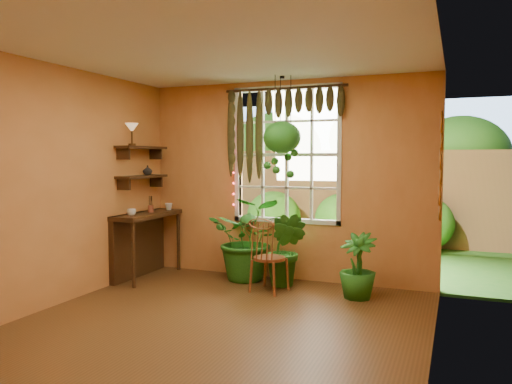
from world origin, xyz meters
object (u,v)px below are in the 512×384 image
windsor_chair (268,267)px  potted_plant_left (249,238)px  counter_ledge (141,237)px  potted_plant_mid (286,249)px  hanging_basket (282,139)px

windsor_chair → potted_plant_left: potted_plant_left is taller
potted_plant_left → windsor_chair: bearing=-46.1°
counter_ledge → windsor_chair: bearing=-2.7°
windsor_chair → counter_ledge: bearing=-172.0°
potted_plant_mid → counter_ledge: bearing=-173.3°
potted_plant_left → potted_plant_mid: bearing=-14.0°
potted_plant_left → potted_plant_mid: potted_plant_left is taller
windsor_chair → hanging_basket: hanging_basket is taller
potted_plant_left → hanging_basket: 1.42m
potted_plant_mid → hanging_basket: hanging_basket is taller
hanging_basket → potted_plant_mid: bearing=-33.1°
windsor_chair → potted_plant_mid: 0.39m
counter_ledge → potted_plant_left: size_ratio=1.05×
potted_plant_left → hanging_basket: hanging_basket is taller
windsor_chair → hanging_basket: (0.04, 0.38, 1.59)m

